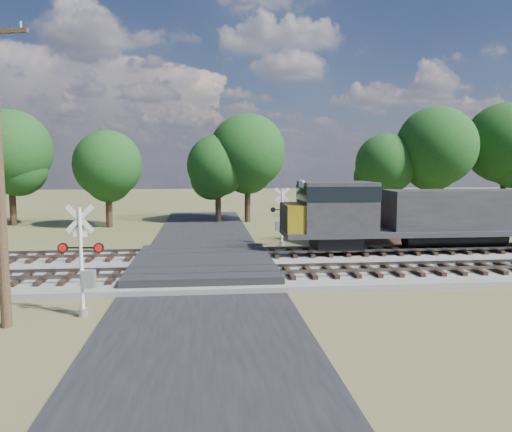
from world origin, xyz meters
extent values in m
plane|color=#494C28|center=(0.00, 0.00, 0.00)|extent=(160.00, 160.00, 0.00)
cube|color=gray|center=(10.00, 0.50, 0.15)|extent=(140.00, 10.00, 0.30)
cube|color=black|center=(0.00, 0.00, 0.04)|extent=(7.00, 60.00, 0.08)
cube|color=#262628|center=(0.00, 0.50, 0.32)|extent=(7.00, 9.00, 0.62)
cube|color=black|center=(2.00, -2.00, 0.39)|extent=(44.00, 2.60, 0.18)
cube|color=#514B46|center=(10.00, -2.72, 0.55)|extent=(140.00, 0.08, 0.15)
cube|color=#514B46|center=(10.00, -1.28, 0.55)|extent=(140.00, 0.08, 0.15)
cube|color=black|center=(2.00, 3.00, 0.39)|extent=(44.00, 2.60, 0.18)
cube|color=#514B46|center=(10.00, 2.28, 0.55)|extent=(140.00, 0.08, 0.15)
cube|color=#514B46|center=(10.00, 3.72, 0.55)|extent=(140.00, 0.08, 0.15)
cylinder|color=silver|center=(-4.26, -6.70, 1.96)|extent=(0.14, 0.14, 3.92)
cylinder|color=gray|center=(-4.26, -6.70, 0.15)|extent=(0.35, 0.35, 0.29)
cube|color=silver|center=(-4.26, -6.70, 3.53)|extent=(1.02, 0.14, 1.03)
cube|color=silver|center=(-4.26, -6.70, 3.53)|extent=(1.02, 0.14, 1.03)
cube|color=silver|center=(-4.26, -6.70, 2.99)|extent=(0.49, 0.08, 0.22)
cube|color=black|center=(-4.26, -6.70, 2.50)|extent=(1.57, 0.21, 0.06)
cylinder|color=red|center=(-4.90, -6.64, 2.50)|extent=(0.36, 0.13, 0.35)
cylinder|color=red|center=(-3.63, -6.76, 2.50)|extent=(0.36, 0.13, 0.35)
cube|color=gray|center=(-4.02, -6.72, 1.37)|extent=(0.47, 0.34, 0.64)
cylinder|color=silver|center=(5.20, 7.77, 1.88)|extent=(0.13, 0.13, 3.76)
cylinder|color=gray|center=(5.20, 7.77, 0.14)|extent=(0.34, 0.34, 0.28)
cube|color=silver|center=(5.20, 7.77, 3.38)|extent=(0.98, 0.06, 0.98)
cube|color=silver|center=(5.20, 7.77, 3.38)|extent=(0.98, 0.06, 0.98)
cube|color=silver|center=(5.20, 7.77, 2.87)|extent=(0.47, 0.04, 0.21)
cube|color=black|center=(5.20, 7.77, 2.40)|extent=(1.50, 0.09, 0.06)
cylinder|color=red|center=(5.81, 7.79, 2.40)|extent=(0.34, 0.10, 0.34)
cylinder|color=red|center=(4.59, 7.76, 2.40)|extent=(0.34, 0.10, 0.34)
cube|color=gray|center=(4.96, 7.77, 1.32)|extent=(0.43, 0.29, 0.61)
cube|color=#492C1F|center=(10.77, 7.91, 1.56)|extent=(5.84, 5.84, 3.12)
cube|color=#2E2D30|center=(10.77, 7.91, 3.24)|extent=(6.42, 6.42, 0.22)
cylinder|color=black|center=(-16.61, 20.75, 2.52)|extent=(0.56, 0.56, 5.04)
sphere|color=black|center=(-16.61, 20.75, 6.56)|extent=(7.06, 7.06, 7.06)
cylinder|color=black|center=(-8.00, 18.64, 2.05)|extent=(0.56, 0.56, 4.10)
sphere|color=black|center=(-8.00, 18.64, 5.33)|extent=(5.74, 5.74, 5.74)
cylinder|color=black|center=(1.34, 21.05, 2.01)|extent=(0.56, 0.56, 4.01)
sphere|color=black|center=(1.34, 21.05, 5.22)|extent=(5.62, 5.62, 5.62)
cylinder|color=black|center=(4.07, 21.36, 2.50)|extent=(0.56, 0.56, 5.00)
sphere|color=black|center=(4.07, 21.36, 6.50)|extent=(7.00, 7.00, 7.00)
cylinder|color=black|center=(17.39, 21.72, 2.07)|extent=(0.56, 0.56, 4.13)
sphere|color=black|center=(17.39, 21.72, 5.37)|extent=(5.79, 5.79, 5.79)
cylinder|color=black|center=(21.92, 20.77, 2.69)|extent=(0.56, 0.56, 5.38)
sphere|color=black|center=(21.92, 20.77, 7.00)|extent=(7.53, 7.53, 7.53)
cylinder|color=black|center=(29.92, 22.53, 2.85)|extent=(0.56, 0.56, 5.71)
sphere|color=black|center=(29.92, 22.53, 7.42)|extent=(7.99, 7.99, 7.99)
camera|label=1|loc=(0.13, -24.65, 5.51)|focal=35.00mm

